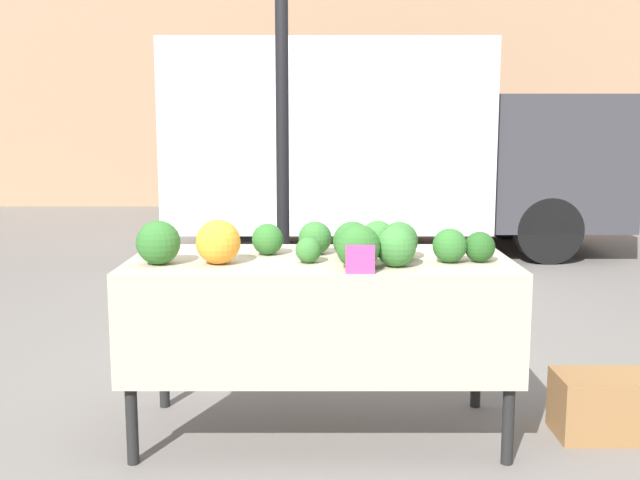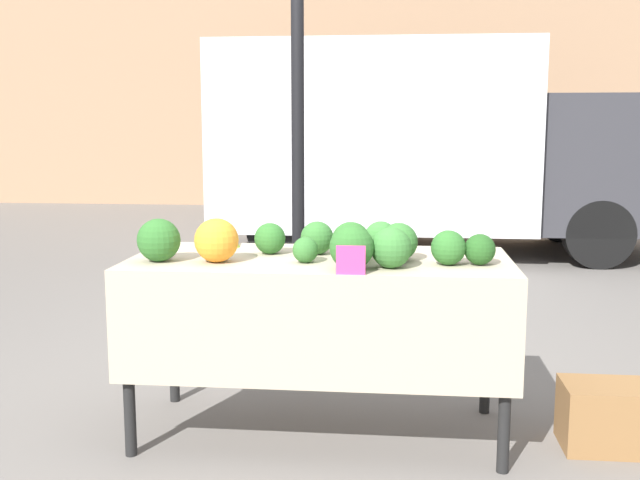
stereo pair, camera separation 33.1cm
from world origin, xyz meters
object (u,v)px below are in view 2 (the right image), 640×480
at_px(orange_cauliflower, 216,240).
at_px(produce_crate, 621,417).
at_px(price_sign, 351,260).
at_px(parked_truck, 423,144).

height_order(orange_cauliflower, produce_crate, orange_cauliflower).
bearing_deg(price_sign, orange_cauliflower, 159.89).
xyz_separation_m(price_sign, produce_crate, (1.17, 0.33, -0.73)).
xyz_separation_m(orange_cauliflower, price_sign, (0.59, -0.22, -0.04)).
bearing_deg(parked_truck, price_sign, -94.80).
distance_m(orange_cauliflower, produce_crate, 1.92).
distance_m(parked_truck, price_sign, 5.57).
distance_m(orange_cauliflower, price_sign, 0.63).
height_order(orange_cauliflower, price_sign, orange_cauliflower).
relative_size(price_sign, produce_crate, 0.23).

